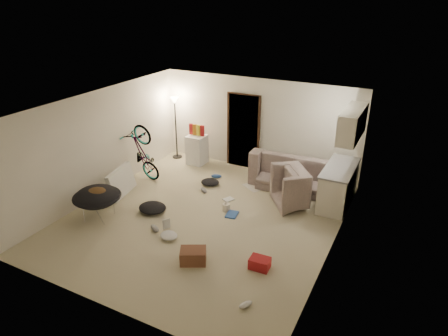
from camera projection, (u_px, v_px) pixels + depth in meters
The scene contains 38 objects.
floor at pixel (203, 218), 8.70m from camera, with size 5.50×6.00×0.02m, color #B9B08E.
ceiling at pixel (200, 106), 7.67m from camera, with size 5.50×6.00×0.02m, color white.
wall_back at pixel (258, 125), 10.63m from camera, with size 5.50×0.02×2.50m, color white.
wall_front at pixel (97, 241), 5.74m from camera, with size 5.50×0.02×2.50m, color white.
wall_left at pixel (100, 144), 9.34m from camera, with size 0.02×6.00×2.50m, color white.
wall_right at pixel (337, 194), 7.04m from camera, with size 0.02×6.00×2.50m, color white.
doorway at pixel (244, 131), 10.86m from camera, with size 0.85×0.10×2.04m, color black.
door_trim at pixel (243, 132), 10.83m from camera, with size 0.97×0.04×2.10m, color #372113.
floor_lamp at pixel (175, 115), 11.31m from camera, with size 0.28×0.28×1.81m.
kitchen_counter at pixel (338, 186), 9.13m from camera, with size 0.60×1.50×0.88m, color beige.
counter_top at pixel (340, 168), 8.94m from camera, with size 0.64×1.54×0.04m, color gray.
kitchen_uppers at pixel (352, 124), 8.46m from camera, with size 0.38×1.40×0.65m, color beige.
sofa at pixel (295, 174), 10.02m from camera, with size 2.20×0.86×0.64m, color #383F37.
armchair at pixel (303, 191), 9.16m from camera, with size 1.01×0.88×0.66m, color #383F37.
bicycle at pixel (144, 165), 10.27m from camera, with size 0.56×1.59×0.84m, color black.
book_asset at pixel (163, 229), 8.27m from camera, with size 0.17×0.23×0.02m, color #A3181B.
mini_fridge at pixel (197, 150), 11.29m from camera, with size 0.49×0.49×0.83m, color white.
snack_box_0 at pixel (191, 129), 11.12m from camera, with size 0.10×0.07×0.30m, color #A3181B.
snack_box_1 at pixel (195, 130), 11.07m from camera, with size 0.10×0.07×0.30m, color #B66A16.
snack_box_2 at pixel (199, 130), 11.02m from camera, with size 0.10×0.07×0.30m, color gold.
snack_box_3 at pixel (202, 131), 10.97m from camera, with size 0.10×0.07×0.30m, color #A3181B.
saucer_chair at pixel (98, 201), 8.52m from camera, with size 1.02×1.02×0.72m.
hoodie at pixel (97, 193), 8.40m from camera, with size 0.48×0.40×0.22m, color #4A3219.
sofa_drape at pixel (261, 159), 10.33m from camera, with size 0.56×0.46×0.28m, color black.
tv_box at pixel (121, 182), 9.59m from camera, with size 0.12×0.99×0.66m, color silver.
drink_case_a at pixel (193, 256), 7.24m from camera, with size 0.46×0.33×0.27m, color brown.
drink_case_b at pixel (260, 263), 7.10m from camera, with size 0.35×0.26×0.21m, color #A3181B.
juicer at pixel (226, 207), 8.95m from camera, with size 0.17×0.17×0.24m.
newspaper at pixel (254, 187), 10.07m from camera, with size 0.40×0.53×0.01m, color beige.
book_blue at pixel (232, 214), 8.80m from camera, with size 0.24×0.32×0.03m, color #294E96.
book_white at pixel (228, 199), 9.45m from camera, with size 0.18×0.24×0.02m, color silver.
shoe_0 at pixel (216, 176), 10.52m from camera, with size 0.28×0.12×0.10m, color #294E96.
shoe_1 at pixel (204, 190), 9.79m from camera, with size 0.26×0.11×0.10m, color slate.
shoe_3 at pixel (155, 228), 8.22m from camera, with size 0.29×0.12×0.11m, color slate.
shoe_4 at pixel (246, 305), 6.24m from camera, with size 0.25×0.10×0.09m, color white.
clothes_lump_a at pixel (152, 208), 8.91m from camera, with size 0.62×0.53×0.20m, color black.
clothes_lump_b at pixel (210, 182), 10.15m from camera, with size 0.46×0.40×0.14m, color black.
clothes_lump_c at pixel (169, 236), 7.97m from camera, with size 0.38×0.32×0.12m, color silver.
Camera 1 is at (3.83, -6.45, 4.55)m, focal length 32.00 mm.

